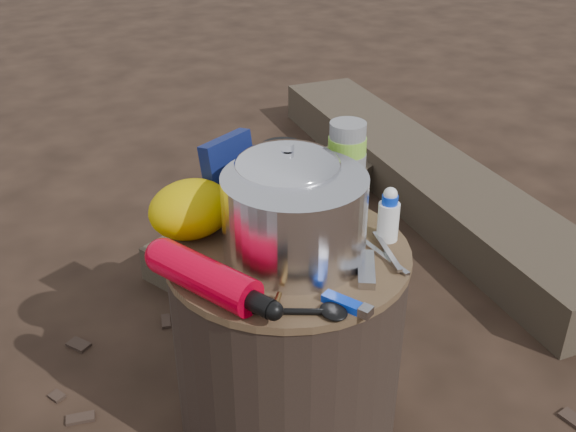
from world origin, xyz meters
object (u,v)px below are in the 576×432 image
fuel_bottle (205,277)px  thermos (346,168)px  log_main (421,175)px  camping_pot (288,196)px  stump (288,337)px  travel_mug (283,175)px

fuel_bottle → thermos: (0.36, 0.11, 0.06)m
log_main → thermos: (-0.74, -0.54, 0.43)m
camping_pot → thermos: size_ratio=1.00×
fuel_bottle → stump: bearing=-7.3°
log_main → thermos: size_ratio=9.18×
stump → log_main: (0.92, 0.61, -0.13)m
thermos → travel_mug: bearing=134.3°
log_main → fuel_bottle: 1.33m
stump → log_main: bearing=33.5°
travel_mug → log_main: bearing=28.4°
camping_pot → thermos: same height
fuel_bottle → travel_mug: bearing=16.6°
stump → thermos: thermos is taller
log_main → travel_mug: (-0.83, -0.45, 0.40)m
camping_pot → fuel_bottle: (-0.20, -0.07, -0.06)m
stump → thermos: size_ratio=2.40×
travel_mug → thermos: bearing=-45.7°
camping_pot → travel_mug: (0.07, 0.13, -0.03)m
stump → thermos: bearing=20.8°
log_main → travel_mug: 1.02m
stump → log_main: 1.11m
camping_pot → thermos: bearing=13.4°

